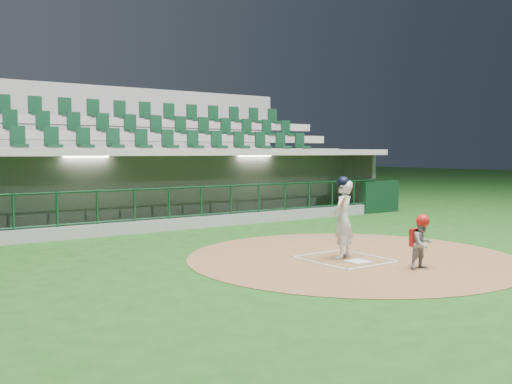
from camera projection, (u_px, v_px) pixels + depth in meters
ground at (335, 257)px, 12.46m from camera, size 120.00×120.00×0.00m
dirt_circle at (352, 257)px, 12.46m from camera, size 7.20×7.20×0.01m
home_plate at (358, 262)px, 11.88m from camera, size 0.43×0.43×0.02m
batter_box_chalk at (345, 259)px, 12.21m from camera, size 1.55×1.80×0.01m
dugout_structure at (179, 192)px, 18.92m from camera, size 16.40×3.70×3.00m
seating_deck at (136, 176)px, 21.28m from camera, size 17.00×6.72×5.15m
batter at (343, 217)px, 12.22m from camera, size 0.91×0.96×1.77m
catcher at (422, 241)px, 11.15m from camera, size 0.52×0.43×1.08m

